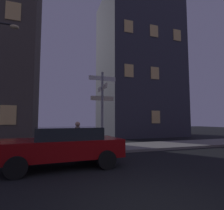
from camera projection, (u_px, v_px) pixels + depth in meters
The scene contains 5 objects.
sidewalk_kerb at pixel (83, 149), 10.10m from camera, with size 40.00×2.89×0.14m, color gray.
signpost at pixel (102, 102), 9.86m from camera, with size 1.51×1.71×4.17m.
car_far_trailing at pixel (64, 145), 6.63m from camera, with size 4.37×2.24×1.41m.
cyclist at pixel (76, 141), 8.01m from camera, with size 1.82×0.33×1.61m.
building_right_block at pixel (138, 67), 21.28m from camera, with size 8.30×7.16×15.83m.
Camera 1 is at (-1.82, -2.91, 1.66)m, focal length 29.25 mm.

